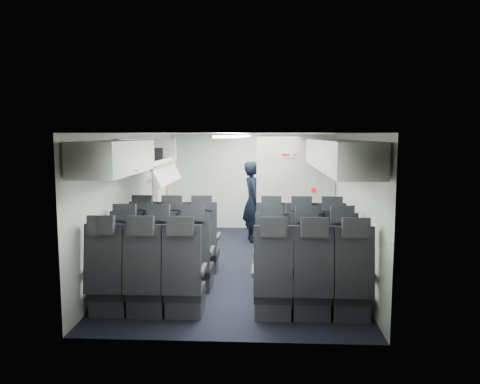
# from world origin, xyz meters

# --- Properties ---
(cabin_shell) EXTENTS (3.41, 6.01, 2.16)m
(cabin_shell) POSITION_xyz_m (0.00, 0.00, 1.12)
(cabin_shell) COLOR black
(cabin_shell) RESTS_ON ground
(seat_row_front) EXTENTS (3.33, 0.56, 1.24)m
(seat_row_front) POSITION_xyz_m (-0.00, -0.53, 0.40)
(seat_row_front) COLOR black
(seat_row_front) RESTS_ON cabin_shell
(seat_row_mid) EXTENTS (3.33, 0.56, 1.24)m
(seat_row_mid) POSITION_xyz_m (-0.00, -1.43, 0.40)
(seat_row_mid) COLOR black
(seat_row_mid) RESTS_ON cabin_shell
(seat_row_rear) EXTENTS (3.33, 0.56, 1.24)m
(seat_row_rear) POSITION_xyz_m (-0.00, -2.33, 0.40)
(seat_row_rear) COLOR black
(seat_row_rear) RESTS_ON cabin_shell
(overhead_bin_left_rear) EXTENTS (0.53, 1.80, 0.40)m
(overhead_bin_left_rear) POSITION_xyz_m (-1.40, -2.00, 1.86)
(overhead_bin_left_rear) COLOR silver
(overhead_bin_left_rear) RESTS_ON cabin_shell
(overhead_bin_left_front_open) EXTENTS (0.64, 1.70, 0.72)m
(overhead_bin_left_front_open) POSITION_xyz_m (-1.44, -0.25, 1.74)
(overhead_bin_left_front_open) COLOR #9E9E93
(overhead_bin_left_front_open) RESTS_ON cabin_shell
(overhead_bin_right_rear) EXTENTS (0.53, 1.80, 0.40)m
(overhead_bin_right_rear) POSITION_xyz_m (1.40, -2.00, 1.86)
(overhead_bin_right_rear) COLOR silver
(overhead_bin_right_rear) RESTS_ON cabin_shell
(overhead_bin_right_front) EXTENTS (0.53, 1.70, 0.40)m
(overhead_bin_right_front) POSITION_xyz_m (1.40, -0.25, 1.86)
(overhead_bin_right_front) COLOR silver
(overhead_bin_right_front) RESTS_ON cabin_shell
(bulkhead_partition) EXTENTS (1.40, 0.15, 2.13)m
(bulkhead_partition) POSITION_xyz_m (0.98, 0.80, 1.08)
(bulkhead_partition) COLOR silver
(bulkhead_partition) RESTS_ON cabin_shell
(galley_unit) EXTENTS (0.85, 0.52, 1.90)m
(galley_unit) POSITION_xyz_m (0.95, 2.72, 0.95)
(galley_unit) COLOR #939399
(galley_unit) RESTS_ON cabin_shell
(boarding_door) EXTENTS (0.12, 1.27, 1.86)m
(boarding_door) POSITION_xyz_m (-1.64, 1.55, 0.95)
(boarding_door) COLOR silver
(boarding_door) RESTS_ON cabin_shell
(flight_attendant) EXTENTS (0.51, 0.66, 1.62)m
(flight_attendant) POSITION_xyz_m (0.19, 1.66, 0.81)
(flight_attendant) COLOR black
(flight_attendant) RESTS_ON ground
(carry_on_bag) EXTENTS (0.43, 0.33, 0.24)m
(carry_on_bag) POSITION_xyz_m (-1.44, -0.03, 1.80)
(carry_on_bag) COLOR black
(carry_on_bag) RESTS_ON overhead_bin_left_front_open
(papers) EXTENTS (0.19, 0.06, 0.14)m
(papers) POSITION_xyz_m (0.38, 1.61, 0.99)
(papers) COLOR white
(papers) RESTS_ON flight_attendant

